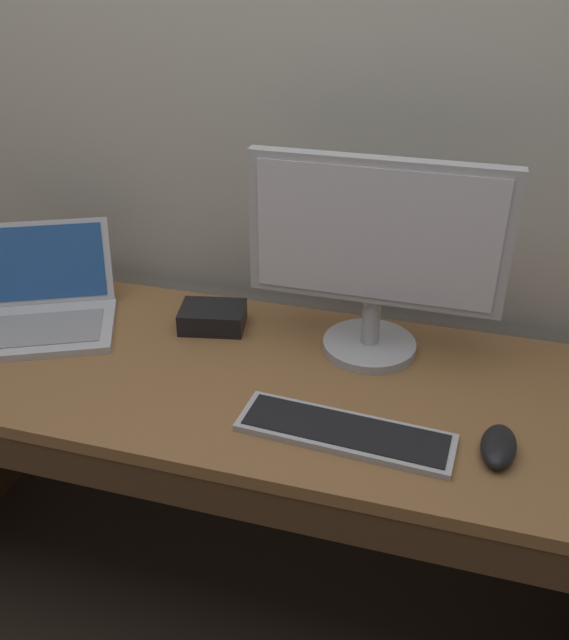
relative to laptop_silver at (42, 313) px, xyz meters
name	(u,v)px	position (x,y,z in m)	size (l,w,h in m)	color
ground_plane	(248,594)	(0.51, -0.05, -0.77)	(14.00, 14.00, 0.00)	#382D23
back_wall	(288,33)	(0.51, 0.33, 0.59)	(3.83, 0.04, 2.71)	beige
desk	(240,449)	(0.51, -0.06, -0.24)	(1.83, 0.61, 0.73)	olive
laptop_silver	(42,313)	(0.00, 0.00, 0.00)	(0.43, 0.42, 0.21)	silver
external_monitor	(375,252)	(0.76, 0.09, 0.21)	(0.53, 0.21, 0.44)	#B7B7BC
wired_keyboard	(345,432)	(0.77, -0.20, -0.03)	(0.41, 0.14, 0.02)	#BCBCC1
computer_mouse	(499,446)	(1.05, -0.17, -0.02)	(0.06, 0.12, 0.04)	black
external_drive_box	(213,317)	(0.39, 0.11, -0.01)	(0.15, 0.11, 0.05)	black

